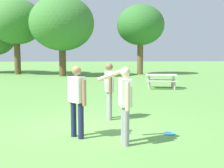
% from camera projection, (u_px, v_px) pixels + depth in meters
% --- Properties ---
extents(ground_plane, '(120.00, 120.00, 0.00)m').
position_uv_depth(ground_plane, '(83.00, 128.00, 7.47)').
color(ground_plane, '#609947').
extents(person_thrower, '(0.25, 0.61, 1.64)m').
position_uv_depth(person_thrower, '(109.00, 87.00, 8.40)').
color(person_thrower, gray).
rests_on(person_thrower, ground).
extents(person_catcher, '(0.71, 0.61, 1.64)m').
position_uv_depth(person_catcher, '(125.00, 99.00, 6.06)').
color(person_catcher, gray).
rests_on(person_catcher, ground).
extents(person_bystander, '(0.44, 0.48, 1.64)m').
position_uv_depth(person_bystander, '(77.00, 97.00, 6.54)').
color(person_bystander, '#1E234C').
rests_on(person_bystander, ground).
extents(frisbee, '(0.27, 0.27, 0.03)m').
position_uv_depth(frisbee, '(169.00, 134.00, 6.90)').
color(frisbee, '#2D9EDB').
rests_on(frisbee, ground).
extents(picnic_table_near, '(1.89, 1.66, 0.77)m').
position_uv_depth(picnic_table_near, '(161.00, 78.00, 15.81)').
color(picnic_table_near, beige).
rests_on(picnic_table_near, ground).
extents(tree_far_right, '(4.81, 4.81, 6.81)m').
position_uv_depth(tree_far_right, '(16.00, 22.00, 26.01)').
color(tree_far_right, brown).
rests_on(tree_far_right, ground).
extents(tree_slender_mid, '(5.35, 5.35, 6.66)m').
position_uv_depth(tree_slender_mid, '(62.00, 23.00, 23.93)').
color(tree_slender_mid, brown).
rests_on(tree_slender_mid, ground).
extents(tree_back_left, '(4.26, 4.26, 6.26)m').
position_uv_depth(tree_back_left, '(141.00, 25.00, 25.98)').
color(tree_back_left, brown).
rests_on(tree_back_left, ground).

